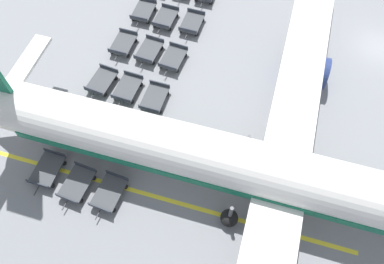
{
  "coord_description": "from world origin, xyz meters",
  "views": [
    {
      "loc": [
        26.51,
        -8.8,
        24.33
      ],
      "look_at": [
        14.51,
        -12.56,
        2.77
      ],
      "focal_mm": 35.0,
      "sensor_mm": 36.0,
      "label": 1
    }
  ],
  "objects_px": {
    "airplane": "(300,181)",
    "baggage_dolly_row_mid_a_col_f": "(77,184)",
    "baggage_dolly_row_mid_b_col_d": "(155,98)",
    "baggage_dolly_row_mid_a_col_d": "(128,88)",
    "baggage_dolly_row_mid_a_col_b": "(165,18)",
    "baggage_dolly_row_mid_a_col_c": "(149,51)",
    "baggage_dolly_row_near_col_c": "(123,44)",
    "baggage_dolly_row_mid_a_col_e": "(105,131)",
    "baggage_dolly_row_mid_b_col_b": "(192,23)",
    "baggage_dolly_row_mid_b_col_e": "(131,141)",
    "baggage_dolly_row_mid_b_col_f": "(109,193)",
    "baggage_dolly_row_near_col_b": "(144,11)",
    "baggage_dolly_row_near_col_e": "(77,123)",
    "baggage_dolly_row_near_col_d": "(102,81)",
    "baggage_dolly_row_mid_b_col_c": "(173,58)",
    "baggage_dolly_row_near_col_f": "(48,170)"
  },
  "relations": [
    {
      "from": "baggage_dolly_row_mid_a_col_c",
      "to": "baggage_dolly_row_mid_b_col_b",
      "type": "distance_m",
      "value": 4.88
    },
    {
      "from": "baggage_dolly_row_near_col_d",
      "to": "baggage_dolly_row_mid_b_col_e",
      "type": "height_order",
      "value": "same"
    },
    {
      "from": "baggage_dolly_row_mid_a_col_d",
      "to": "baggage_dolly_row_mid_a_col_e",
      "type": "xyz_separation_m",
      "value": [
        4.14,
        -0.09,
        0.0
      ]
    },
    {
      "from": "baggage_dolly_row_near_col_f",
      "to": "baggage_dolly_row_mid_b_col_c",
      "type": "distance_m",
      "value": 13.27
    },
    {
      "from": "airplane",
      "to": "baggage_dolly_row_mid_a_col_c",
      "type": "bearing_deg",
      "value": -124.5
    },
    {
      "from": "baggage_dolly_row_near_col_e",
      "to": "baggage_dolly_row_mid_b_col_e",
      "type": "xyz_separation_m",
      "value": [
        0.14,
        4.47,
        0.0
      ]
    },
    {
      "from": "baggage_dolly_row_near_col_b",
      "to": "baggage_dolly_row_mid_a_col_c",
      "type": "bearing_deg",
      "value": 26.78
    },
    {
      "from": "baggage_dolly_row_mid_b_col_b",
      "to": "baggage_dolly_row_near_col_d",
      "type": "bearing_deg",
      "value": -30.53
    },
    {
      "from": "baggage_dolly_row_near_col_d",
      "to": "airplane",
      "type": "bearing_deg",
      "value": 72.24
    },
    {
      "from": "baggage_dolly_row_near_col_d",
      "to": "baggage_dolly_row_mid_b_col_f",
      "type": "relative_size",
      "value": 1.0
    },
    {
      "from": "baggage_dolly_row_near_col_c",
      "to": "baggage_dolly_row_mid_a_col_c",
      "type": "relative_size",
      "value": 0.99
    },
    {
      "from": "baggage_dolly_row_mid_b_col_d",
      "to": "baggage_dolly_row_near_col_d",
      "type": "bearing_deg",
      "value": -93.53
    },
    {
      "from": "baggage_dolly_row_mid_a_col_f",
      "to": "baggage_dolly_row_mid_b_col_c",
      "type": "bearing_deg",
      "value": 168.2
    },
    {
      "from": "baggage_dolly_row_mid_a_col_d",
      "to": "airplane",
      "type": "bearing_deg",
      "value": 69.68
    },
    {
      "from": "baggage_dolly_row_mid_a_col_b",
      "to": "baggage_dolly_row_mid_b_col_f",
      "type": "bearing_deg",
      "value": 6.49
    },
    {
      "from": "baggage_dolly_row_mid_a_col_f",
      "to": "baggage_dolly_row_mid_a_col_b",
      "type": "bearing_deg",
      "value": 178.49
    },
    {
      "from": "baggage_dolly_row_mid_a_col_c",
      "to": "baggage_dolly_row_mid_a_col_d",
      "type": "bearing_deg",
      "value": -3.27
    },
    {
      "from": "baggage_dolly_row_near_col_b",
      "to": "baggage_dolly_row_near_col_e",
      "type": "height_order",
      "value": "same"
    },
    {
      "from": "baggage_dolly_row_near_col_f",
      "to": "baggage_dolly_row_mid_a_col_d",
      "type": "relative_size",
      "value": 0.99
    },
    {
      "from": "baggage_dolly_row_near_col_d",
      "to": "baggage_dolly_row_mid_b_col_d",
      "type": "xyz_separation_m",
      "value": [
        0.28,
        4.61,
        0.0
      ]
    },
    {
      "from": "baggage_dolly_row_near_col_c",
      "to": "baggage_dolly_row_mid_a_col_d",
      "type": "distance_m",
      "value": 4.8
    },
    {
      "from": "baggage_dolly_row_near_col_b",
      "to": "baggage_dolly_row_mid_a_col_c",
      "type": "distance_m",
      "value": 4.83
    },
    {
      "from": "baggage_dolly_row_mid_a_col_d",
      "to": "baggage_dolly_row_mid_b_col_c",
      "type": "height_order",
      "value": "same"
    },
    {
      "from": "baggage_dolly_row_mid_b_col_d",
      "to": "baggage_dolly_row_mid_a_col_d",
      "type": "bearing_deg",
      "value": -96.21
    },
    {
      "from": "baggage_dolly_row_mid_b_col_b",
      "to": "baggage_dolly_row_mid_b_col_f",
      "type": "bearing_deg",
      "value": -1.84
    },
    {
      "from": "baggage_dolly_row_mid_b_col_e",
      "to": "baggage_dolly_row_mid_b_col_f",
      "type": "xyz_separation_m",
      "value": [
        4.2,
        0.09,
        0.0
      ]
    },
    {
      "from": "baggage_dolly_row_mid_a_col_e",
      "to": "baggage_dolly_row_mid_b_col_c",
      "type": "height_order",
      "value": "same"
    },
    {
      "from": "baggage_dolly_row_mid_a_col_f",
      "to": "baggage_dolly_row_mid_b_col_c",
      "type": "relative_size",
      "value": 1.0
    },
    {
      "from": "airplane",
      "to": "baggage_dolly_row_mid_b_col_d",
      "type": "distance_m",
      "value": 12.75
    },
    {
      "from": "baggage_dolly_row_mid_a_col_d",
      "to": "baggage_dolly_row_mid_a_col_f",
      "type": "relative_size",
      "value": 0.99
    },
    {
      "from": "airplane",
      "to": "baggage_dolly_row_mid_a_col_f",
      "type": "distance_m",
      "value": 14.7
    },
    {
      "from": "baggage_dolly_row_mid_a_col_c",
      "to": "baggage_dolly_row_mid_b_col_c",
      "type": "distance_m",
      "value": 2.21
    },
    {
      "from": "baggage_dolly_row_mid_a_col_b",
      "to": "baggage_dolly_row_mid_a_col_c",
      "type": "xyz_separation_m",
      "value": [
        4.08,
        -0.02,
        0.0
      ]
    },
    {
      "from": "baggage_dolly_row_near_col_f",
      "to": "baggage_dolly_row_mid_b_col_c",
      "type": "height_order",
      "value": "same"
    },
    {
      "from": "baggage_dolly_row_mid_a_col_c",
      "to": "baggage_dolly_row_mid_a_col_f",
      "type": "distance_m",
      "value": 12.81
    },
    {
      "from": "baggage_dolly_row_mid_a_col_e",
      "to": "baggage_dolly_row_mid_b_col_b",
      "type": "bearing_deg",
      "value": 167.4
    },
    {
      "from": "baggage_dolly_row_mid_b_col_b",
      "to": "baggage_dolly_row_mid_b_col_f",
      "type": "relative_size",
      "value": 0.99
    },
    {
      "from": "baggage_dolly_row_near_col_d",
      "to": "baggage_dolly_row_mid_a_col_c",
      "type": "xyz_separation_m",
      "value": [
        -4.19,
        2.48,
        0.0
      ]
    },
    {
      "from": "baggage_dolly_row_near_col_d",
      "to": "baggage_dolly_row_mid_b_col_b",
      "type": "distance_m",
      "value": 9.75
    },
    {
      "from": "baggage_dolly_row_mid_b_col_d",
      "to": "baggage_dolly_row_mid_b_col_b",
      "type": "bearing_deg",
      "value": 177.75
    },
    {
      "from": "baggage_dolly_row_near_col_d",
      "to": "baggage_dolly_row_near_col_f",
      "type": "distance_m",
      "value": 8.26
    },
    {
      "from": "baggage_dolly_row_near_col_d",
      "to": "baggage_dolly_row_near_col_e",
      "type": "bearing_deg",
      "value": -2.06
    },
    {
      "from": "baggage_dolly_row_near_col_f",
      "to": "baggage_dolly_row_mid_b_col_b",
      "type": "xyz_separation_m",
      "value": [
        -16.65,
        5.35,
        0.0
      ]
    },
    {
      "from": "baggage_dolly_row_near_col_b",
      "to": "baggage_dolly_row_mid_a_col_c",
      "type": "xyz_separation_m",
      "value": [
        4.31,
        2.17,
        0.0
      ]
    },
    {
      "from": "baggage_dolly_row_near_col_b",
      "to": "baggage_dolly_row_mid_a_col_f",
      "type": "distance_m",
      "value": 17.2
    },
    {
      "from": "airplane",
      "to": "baggage_dolly_row_mid_a_col_f",
      "type": "height_order",
      "value": "airplane"
    },
    {
      "from": "baggage_dolly_row_mid_a_col_c",
      "to": "baggage_dolly_row_mid_b_col_d",
      "type": "relative_size",
      "value": 1.01
    },
    {
      "from": "baggage_dolly_row_mid_a_col_e",
      "to": "baggage_dolly_row_mid_b_col_d",
      "type": "height_order",
      "value": "same"
    },
    {
      "from": "baggage_dolly_row_mid_a_col_f",
      "to": "baggage_dolly_row_mid_a_col_d",
      "type": "bearing_deg",
      "value": 178.76
    },
    {
      "from": "baggage_dolly_row_near_col_e",
      "to": "baggage_dolly_row_mid_a_col_e",
      "type": "height_order",
      "value": "same"
    }
  ]
}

